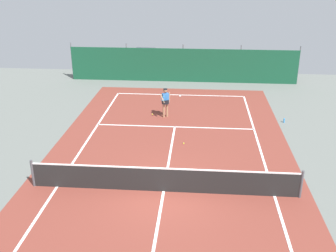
{
  "coord_description": "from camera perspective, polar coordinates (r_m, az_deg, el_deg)",
  "views": [
    {
      "loc": [
        1.22,
        -12.87,
        7.95
      ],
      "look_at": [
        -0.19,
        4.31,
        0.9
      ],
      "focal_mm": 42.56,
      "sensor_mm": 36.0,
      "label": 1
    }
  ],
  "objects": [
    {
      "name": "back_fence",
      "position": [
        29.42,
        2.17,
        7.89
      ],
      "size": [
        16.3,
        0.98,
        2.7
      ],
      "color": "#14472D",
      "rests_on": "ground"
    },
    {
      "name": "tennis_ball_by_sideline",
      "position": [
        22.57,
        -2.25,
        1.69
      ],
      "size": [
        0.07,
        0.07,
        0.07
      ],
      "primitive_type": "sphere",
      "color": "#CCDB33",
      "rests_on": "ground"
    },
    {
      "name": "tennis_ball_midcourt",
      "position": [
        18.94,
        2.27,
        -2.49
      ],
      "size": [
        0.07,
        0.07,
        0.07
      ],
      "primitive_type": "sphere",
      "color": "#CCDB33",
      "rests_on": "ground"
    },
    {
      "name": "court_surface",
      "position": [
        15.18,
        -0.63,
        -9.34
      ],
      "size": [
        11.02,
        26.6,
        0.01
      ],
      "color": "brown",
      "rests_on": "ground"
    },
    {
      "name": "tennis_player",
      "position": [
        21.93,
        -0.38,
        3.65
      ],
      "size": [
        0.56,
        0.83,
        1.64
      ],
      "rotation": [
        0.0,
        0.0,
        3.63
      ],
      "color": "#9E7051",
      "rests_on": "ground"
    },
    {
      "name": "ground_plane",
      "position": [
        15.18,
        -0.63,
        -9.35
      ],
      "size": [
        36.0,
        36.0,
        0.0
      ],
      "primitive_type": "plane",
      "color": "slate"
    },
    {
      "name": "water_bottle",
      "position": [
        22.33,
        16.29,
        0.77
      ],
      "size": [
        0.08,
        0.08,
        0.24
      ],
      "primitive_type": "cylinder",
      "color": "#338CD8",
      "rests_on": "ground"
    },
    {
      "name": "tennis_ball_near_player",
      "position": [
        17.17,
        -12.12,
        -5.76
      ],
      "size": [
        0.07,
        0.07,
        0.07
      ],
      "primitive_type": "sphere",
      "color": "#CCDB33",
      "rests_on": "ground"
    },
    {
      "name": "tennis_net",
      "position": [
        14.92,
        -0.64,
        -7.68
      ],
      "size": [
        10.12,
        0.1,
        1.1
      ],
      "color": "black",
      "rests_on": "ground"
    },
    {
      "name": "parked_car",
      "position": [
        32.1,
        -3.5,
        9.39
      ],
      "size": [
        2.3,
        4.34,
        1.68
      ],
      "rotation": [
        0.0,
        0.0,
        -0.09
      ],
      "color": "navy",
      "rests_on": "ground"
    }
  ]
}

